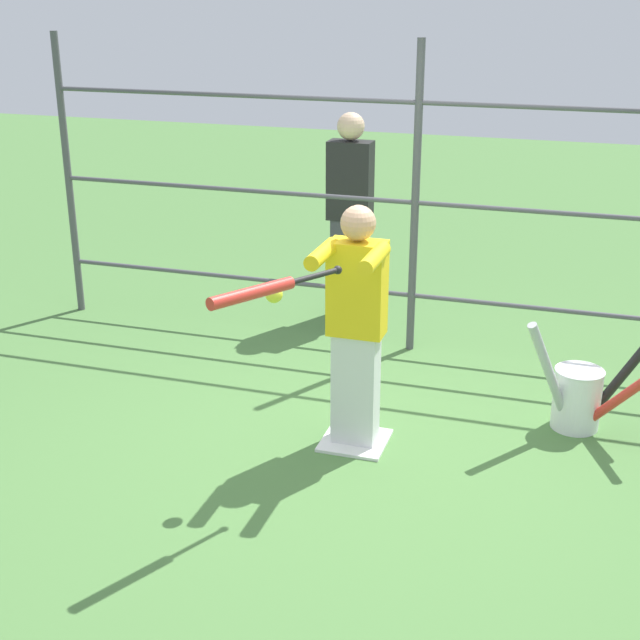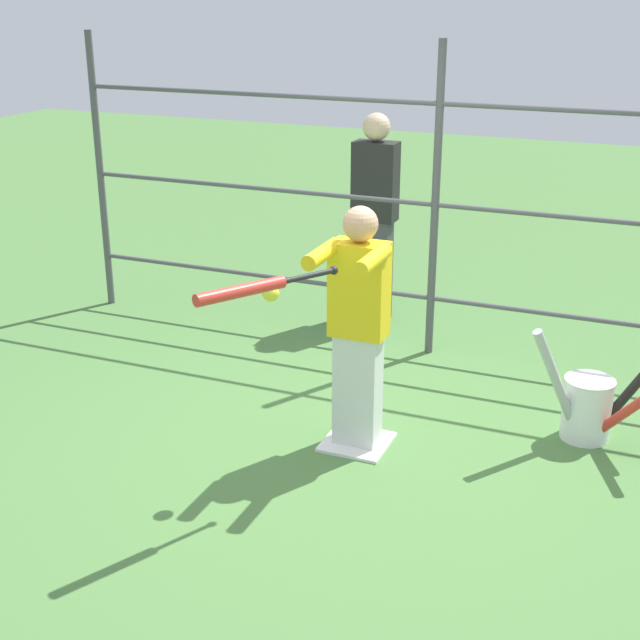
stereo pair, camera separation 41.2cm
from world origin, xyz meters
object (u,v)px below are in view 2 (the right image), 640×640
bat_bucket (590,405)px  bystander_behind_fence (375,215)px  baseball_bat_swinging (253,288)px  batter (358,322)px  softball_in_flight (271,293)px

bat_bucket → bystander_behind_fence: 2.59m
bat_bucket → bystander_behind_fence: size_ratio=0.49×
baseball_bat_swinging → bat_bucket: baseball_bat_swinging is taller
batter → baseball_bat_swinging: bearing=74.7°
batter → bystander_behind_fence: bearing=-73.1°
softball_in_flight → bystander_behind_fence: 2.69m
bat_bucket → bystander_behind_fence: bearing=-37.8°
softball_in_flight → batter: bearing=-123.4°
baseball_bat_swinging → bystander_behind_fence: size_ratio=0.48×
baseball_bat_swinging → softball_in_flight: size_ratio=8.62×
softball_in_flight → bystander_behind_fence: bearing=-82.9°
batter → bat_bucket: (-1.32, -0.63, -0.58)m
batter → baseball_bat_swinging: 1.01m
batter → softball_in_flight: 0.66m
batter → bat_bucket: size_ratio=1.80×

